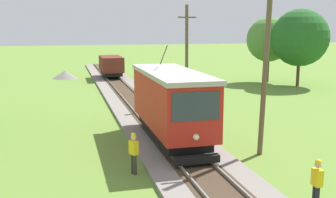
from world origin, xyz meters
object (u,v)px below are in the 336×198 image
at_px(tree_right_far, 269,40).
at_px(gravel_pile, 65,75).
at_px(freight_car, 111,66).
at_px(utility_pole_near_tram, 265,65).
at_px(utility_pole_mid, 187,55).
at_px(second_worker, 134,151).
at_px(tree_left_far, 300,38).
at_px(track_worker, 317,182).
at_px(red_tram, 171,102).

bearing_deg(tree_right_far, gravel_pile, 157.55).
relative_size(freight_car, utility_pole_near_tram, 0.62).
relative_size(utility_pole_mid, gravel_pile, 2.59).
xyz_separation_m(freight_car, second_worker, (-2.66, -30.96, -0.57)).
bearing_deg(tree_left_far, tree_right_far, 115.90).
bearing_deg(track_worker, utility_pole_mid, -89.96).
bearing_deg(gravel_pile, tree_left_far, -27.89).
height_order(utility_pole_mid, gravel_pile, utility_pole_mid).
height_order(utility_pole_mid, tree_left_far, tree_left_far).
relative_size(utility_pole_mid, tree_left_far, 0.98).
distance_m(utility_pole_mid, tree_left_far, 16.06).
height_order(track_worker, tree_right_far, tree_right_far).
bearing_deg(tree_left_far, freight_car, 149.31).
relative_size(second_worker, tree_right_far, 0.25).
distance_m(freight_car, second_worker, 31.07).
bearing_deg(gravel_pile, freight_car, -17.25).
distance_m(utility_pole_mid, track_worker, 18.06).
bearing_deg(utility_pole_mid, gravel_pile, 114.49).
bearing_deg(freight_car, utility_pole_mid, -78.49).
bearing_deg(red_tram, tree_left_far, 42.52).
xyz_separation_m(red_tram, track_worker, (2.67, -8.68, -1.21)).
relative_size(utility_pole_mid, track_worker, 4.29).
height_order(freight_car, utility_pole_mid, utility_pole_mid).
bearing_deg(track_worker, freight_car, -82.52).
height_order(utility_pole_near_tram, utility_pole_mid, utility_pole_near_tram).
bearing_deg(utility_pole_near_tram, track_worker, -99.90).
xyz_separation_m(second_worker, tree_right_far, (18.94, 23.69, 3.69)).
bearing_deg(track_worker, tree_right_far, -112.34).
xyz_separation_m(utility_pole_mid, gravel_pile, (-8.93, 19.59, -3.46)).
distance_m(freight_car, utility_pole_near_tram, 30.44).
distance_m(freight_car, gravel_pile, 5.63).
height_order(utility_pole_mid, second_worker, utility_pole_mid).
height_order(red_tram, second_worker, red_tram).
distance_m(second_worker, tree_right_far, 30.55).
height_order(gravel_pile, second_worker, second_worker).
relative_size(gravel_pile, tree_left_far, 0.38).
bearing_deg(tree_right_far, red_tram, -129.44).
bearing_deg(utility_pole_near_tram, utility_pole_mid, 90.00).
bearing_deg(freight_car, second_worker, -94.91).
bearing_deg(utility_pole_near_tram, freight_car, 96.93).
xyz_separation_m(gravel_pile, second_worker, (2.61, -32.59, 0.52)).
distance_m(gravel_pile, tree_left_far, 26.61).
relative_size(second_worker, tree_left_far, 0.23).
relative_size(red_tram, utility_pole_near_tram, 1.01).
bearing_deg(tree_left_far, gravel_pile, 152.11).
relative_size(freight_car, tree_right_far, 0.73).
relative_size(utility_pole_near_tram, tree_right_far, 1.19).
distance_m(gravel_pile, track_worker, 38.22).
bearing_deg(utility_pole_near_tram, tree_right_far, 61.04).
distance_m(red_tram, tree_right_far, 25.75).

